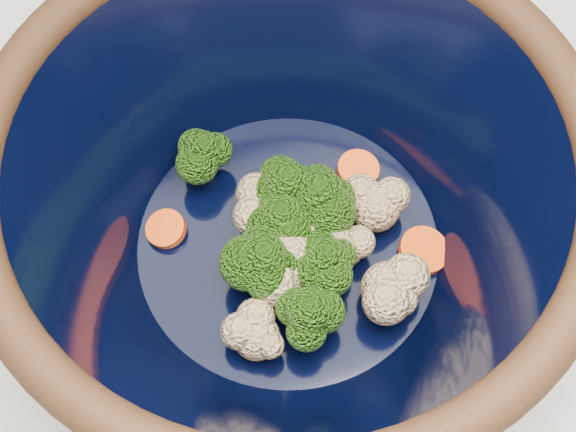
{
  "coord_description": "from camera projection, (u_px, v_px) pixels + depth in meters",
  "views": [
    {
      "loc": [
        -0.05,
        -0.23,
        1.4
      ],
      "look_at": [
        0.02,
        -0.02,
        0.97
      ],
      "focal_mm": 50.0,
      "sensor_mm": 36.0,
      "label": 1
    }
  ],
  "objects": [
    {
      "name": "mixing_bowl",
      "position": [
        288.0,
        204.0,
        0.47
      ],
      "size": [
        0.41,
        0.41,
        0.15
      ],
      "rotation": [
        0.0,
        0.0,
        0.27
      ],
      "color": "black",
      "rests_on": "counter"
    },
    {
      "name": "vegetable_pile",
      "position": [
        297.0,
        234.0,
        0.49
      ],
      "size": [
        0.18,
        0.17,
        0.06
      ],
      "color": "#608442",
      "rests_on": "mixing_bowl"
    },
    {
      "name": "counter",
      "position": [
        266.0,
        417.0,
        0.95
      ],
      "size": [
        1.2,
        1.2,
        0.9
      ],
      "primitive_type": "cube",
      "color": "beige",
      "rests_on": "ground"
    }
  ]
}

